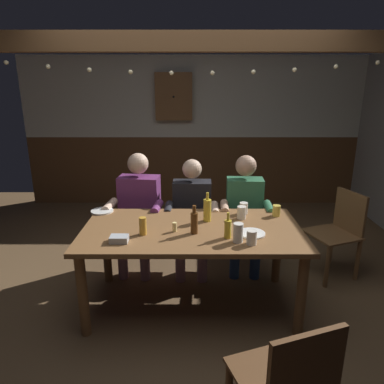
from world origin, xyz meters
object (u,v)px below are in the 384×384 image
pint_glass_2 (238,233)px  bottle_1 (207,210)px  person_1 (192,211)px  pint_glass_1 (276,211)px  plate_1 (102,211)px  table_candle (175,227)px  pint_glass_5 (242,213)px  condiment_caddy (119,239)px  plate_0 (252,233)px  person_2 (245,208)px  pint_glass_3 (143,226)px  pint_glass_4 (244,208)px  pint_glass_0 (252,237)px  person_0 (138,207)px  dining_table (192,238)px  chair_empty_near_right (339,231)px  wall_dart_cabinet (174,97)px  bottle_0 (194,222)px  bottle_2 (228,228)px

pint_glass_2 → bottle_1: bearing=116.8°
person_1 → pint_glass_1: person_1 is taller
person_1 → plate_1: size_ratio=5.56×
table_candle → pint_glass_5: (0.59, 0.29, 0.02)m
bottle_1 → condiment_caddy: bearing=-148.0°
plate_0 → person_2: bearing=85.5°
plate_1 → pint_glass_3: size_ratio=1.43×
person_1 → pint_glass_5: size_ratio=10.19×
plate_1 → pint_glass_4: size_ratio=1.97×
condiment_caddy → plate_0: 1.06m
pint_glass_3 → pint_glass_0: bearing=-11.9°
person_1 → condiment_caddy: size_ratio=8.39×
person_0 → pint_glass_5: size_ratio=10.75×
dining_table → person_1: 0.69m
person_2 → chair_empty_near_right: (0.95, -0.15, -0.20)m
pint_glass_3 → wall_dart_cabinet: size_ratio=0.21×
plate_0 → pint_glass_0: (-0.03, -0.18, 0.05)m
pint_glass_1 → bottle_1: bearing=-169.1°
person_0 → pint_glass_2: size_ratio=8.13×
pint_glass_1 → dining_table: bearing=-159.8°
plate_1 → pint_glass_3: (0.46, -0.53, 0.07)m
pint_glass_5 → wall_dart_cabinet: wall_dart_cabinet is taller
pint_glass_4 → pint_glass_0: bearing=-92.6°
pint_glass_0 → pint_glass_5: bearing=90.6°
pint_glass_3 → pint_glass_5: size_ratio=1.28×
chair_empty_near_right → wall_dart_cabinet: (-1.78, 2.21, 1.25)m
pint_glass_3 → wall_dart_cabinet: bearing=87.6°
person_0 → wall_dart_cabinet: (0.29, 2.06, 1.04)m
dining_table → condiment_caddy: condiment_caddy is taller
chair_empty_near_right → bottle_1: size_ratio=3.35×
dining_table → person_2: person_2 is taller
bottle_1 → pint_glass_2: size_ratio=1.72×
condiment_caddy → bottle_0: size_ratio=0.58×
plate_0 → bottle_1: bottle_1 is taller
person_2 → condiment_caddy: person_2 is taller
table_candle → condiment_caddy: table_candle is taller
bottle_2 → pint_glass_1: bottle_2 is taller
dining_table → pint_glass_4: (0.48, 0.35, 0.15)m
person_0 → bottle_0: person_0 is taller
dining_table → plate_0: (0.49, -0.13, 0.10)m
person_0 → pint_glass_2: 1.35m
plate_0 → bottle_2: (-0.20, -0.07, 0.07)m
person_1 → wall_dart_cabinet: wall_dart_cabinet is taller
pint_glass_1 → pint_glass_5: (-0.33, -0.07, 0.01)m
person_2 → plate_1: 1.45m
table_candle → bottle_0: (0.16, -0.03, 0.06)m
person_1 → bottle_0: 0.83m
table_candle → pint_glass_0: bearing=-21.8°
plate_1 → bottle_1: bottle_1 is taller
pint_glass_4 → person_2: bearing=79.4°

